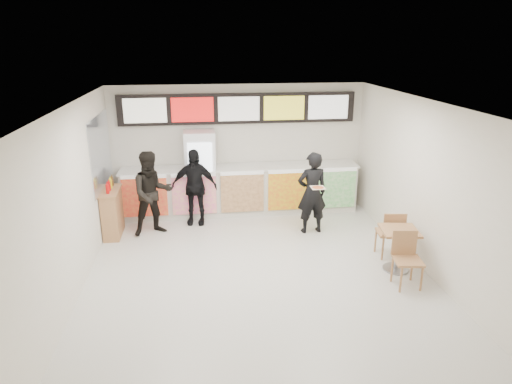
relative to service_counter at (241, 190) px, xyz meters
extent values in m
plane|color=beige|center=(0.00, -3.09, -0.57)|extent=(7.00, 7.00, 0.00)
plane|color=white|center=(0.00, -3.09, 2.43)|extent=(7.00, 7.00, 0.00)
plane|color=silver|center=(0.00, 0.41, 0.93)|extent=(6.00, 0.00, 6.00)
plane|color=silver|center=(-3.00, -3.09, 0.93)|extent=(0.00, 7.00, 7.00)
plane|color=silver|center=(3.00, -3.09, 0.93)|extent=(0.00, 7.00, 7.00)
cube|color=silver|center=(0.00, 0.01, -0.02)|extent=(5.50, 0.70, 1.10)
cube|color=silver|center=(0.00, 0.01, 0.55)|extent=(5.56, 0.76, 0.04)
cube|color=red|center=(-2.20, -0.37, 0.03)|extent=(0.99, 0.02, 0.90)
cube|color=#EB349B|center=(-1.10, -0.37, 0.03)|extent=(0.99, 0.02, 0.90)
cube|color=brown|center=(0.00, -0.37, 0.03)|extent=(0.99, 0.02, 0.90)
cube|color=#CED517|center=(1.10, -0.37, 0.03)|extent=(0.99, 0.02, 0.90)
cube|color=green|center=(2.20, -0.37, 0.03)|extent=(0.99, 0.02, 0.90)
cube|color=black|center=(0.00, 0.33, 1.88)|extent=(5.50, 0.12, 0.70)
cube|color=white|center=(-2.12, 0.26, 1.88)|extent=(0.95, 0.02, 0.55)
cube|color=red|center=(-1.06, 0.26, 1.88)|extent=(0.95, 0.02, 0.55)
cube|color=silver|center=(0.00, 0.26, 1.88)|extent=(0.95, 0.02, 0.55)
cube|color=yellow|center=(1.06, 0.26, 1.88)|extent=(0.95, 0.02, 0.55)
cube|color=white|center=(2.12, 0.26, 1.88)|extent=(0.95, 0.02, 0.55)
cube|color=white|center=(-0.93, 0.03, 0.43)|extent=(0.70, 0.65, 2.00)
cube|color=white|center=(-0.93, -0.31, 0.48)|extent=(0.54, 0.02, 1.50)
cylinder|color=#177E18|center=(-1.14, -0.27, -0.12)|extent=(0.07, 0.07, 0.22)
cylinder|color=orange|center=(-1.00, -0.27, -0.12)|extent=(0.07, 0.07, 0.22)
cylinder|color=red|center=(-0.86, -0.27, -0.12)|extent=(0.07, 0.07, 0.22)
cylinder|color=#1A38C8|center=(-0.72, -0.27, -0.12)|extent=(0.07, 0.07, 0.22)
cylinder|color=orange|center=(-1.14, -0.27, 0.26)|extent=(0.07, 0.07, 0.22)
cylinder|color=red|center=(-1.00, -0.27, 0.26)|extent=(0.07, 0.07, 0.22)
cylinder|color=#1A38C8|center=(-0.86, -0.27, 0.26)|extent=(0.07, 0.07, 0.22)
cylinder|color=#177E18|center=(-0.72, -0.27, 0.26)|extent=(0.07, 0.07, 0.22)
cylinder|color=red|center=(-1.14, -0.27, 0.64)|extent=(0.07, 0.07, 0.22)
cylinder|color=#1A38C8|center=(-1.00, -0.27, 0.64)|extent=(0.07, 0.07, 0.22)
cylinder|color=#177E18|center=(-0.86, -0.27, 0.64)|extent=(0.07, 0.07, 0.22)
cylinder|color=orange|center=(-0.72, -0.27, 0.64)|extent=(0.07, 0.07, 0.22)
cylinder|color=#1A38C8|center=(-1.14, -0.27, 1.02)|extent=(0.07, 0.07, 0.22)
cylinder|color=#177E18|center=(-1.00, -0.27, 1.02)|extent=(0.07, 0.07, 0.22)
cylinder|color=orange|center=(-0.86, -0.27, 1.02)|extent=(0.07, 0.07, 0.22)
cylinder|color=red|center=(-0.72, -0.27, 1.02)|extent=(0.07, 0.07, 0.22)
cube|color=#B2B7BF|center=(-2.99, -0.64, 1.18)|extent=(0.01, 2.00, 1.50)
imported|color=black|center=(1.38, -1.36, 0.31)|extent=(0.69, 0.49, 1.77)
imported|color=black|center=(-1.96, -1.01, 0.33)|extent=(1.05, 0.93, 1.80)
imported|color=black|center=(-1.09, -0.54, 0.29)|extent=(1.06, 0.58, 1.72)
cube|color=beige|center=(1.38, -1.81, 0.58)|extent=(0.28, 0.28, 0.01)
cone|color=#CC7233|center=(1.38, -1.81, 0.59)|extent=(0.36, 0.36, 0.02)
cube|color=#A7734C|center=(2.50, -3.25, 0.20)|extent=(0.71, 0.71, 0.04)
cylinder|color=gray|center=(2.50, -3.25, -0.19)|extent=(0.08, 0.08, 0.76)
cylinder|color=gray|center=(2.50, -3.25, -0.56)|extent=(0.46, 0.46, 0.03)
cube|color=#A7734C|center=(2.42, -3.83, -0.10)|extent=(0.50, 0.50, 0.04)
cube|color=#A7734C|center=(2.42, -3.63, 0.14)|extent=(0.42, 0.09, 0.44)
cube|color=#A7734C|center=(2.58, -2.68, -0.10)|extent=(0.50, 0.50, 0.04)
cube|color=#A7734C|center=(2.58, -2.88, 0.14)|extent=(0.42, 0.09, 0.44)
cube|color=#A7734C|center=(-2.82, -0.98, -0.09)|extent=(0.32, 0.86, 0.96)
cube|color=#A7734C|center=(-2.82, -0.98, 0.41)|extent=(0.36, 0.90, 0.04)
cylinder|color=red|center=(-2.82, -1.21, 0.53)|extent=(0.06, 0.06, 0.19)
cylinder|color=red|center=(-2.82, -1.03, 0.53)|extent=(0.06, 0.06, 0.19)
cylinder|color=yellow|center=(-2.82, -0.85, 0.53)|extent=(0.06, 0.06, 0.19)
cylinder|color=brown|center=(-2.82, -0.68, 0.53)|extent=(0.06, 0.06, 0.19)
camera|label=1|loc=(-0.97, -10.27, 3.41)|focal=32.00mm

